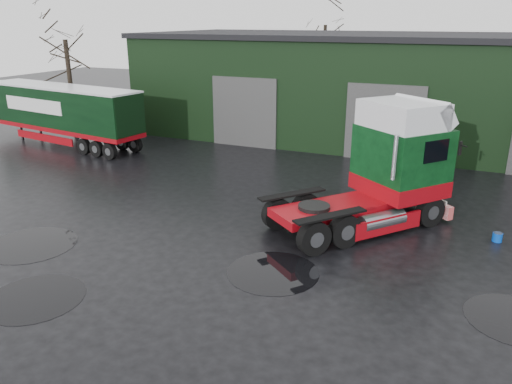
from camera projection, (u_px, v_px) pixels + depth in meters
ground at (231, 266)px, 15.23m from camera, size 100.00×100.00×0.00m
warehouse at (403, 87)px, 30.73m from camera, size 32.40×12.40×6.30m
hero_tractor at (357, 168)px, 17.35m from camera, size 6.89×7.52×4.47m
trailer_left at (63, 116)px, 29.33m from camera, size 11.49×3.95×3.50m
wash_bucket at (497, 237)px, 16.90m from camera, size 0.42×0.42×0.30m
tree_left at (69, 68)px, 30.64m from camera, size 4.40×4.40×8.50m
tree_back_a at (324, 49)px, 41.88m from camera, size 4.40×4.40×9.50m
puddle_0 at (35, 298)px, 13.50m from camera, size 2.64×2.64×0.01m
puddle_1 at (273, 272)px, 14.87m from camera, size 2.78×2.78×0.01m
puddle_2 at (31, 244)px, 16.69m from camera, size 2.97×2.97×0.01m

